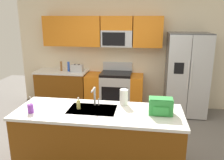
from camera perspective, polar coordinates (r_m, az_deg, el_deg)
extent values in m
plane|color=#66605B|center=(4.16, -1.08, -16.35)|extent=(9.00, 9.00, 0.00)
cube|color=beige|center=(5.74, 2.40, 6.50)|extent=(5.20, 0.10, 2.60)
cube|color=orange|center=(5.82, -12.93, 11.71)|extent=(0.70, 0.32, 0.70)
cube|color=orange|center=(5.61, -6.20, 11.88)|extent=(0.68, 0.32, 0.70)
cube|color=orange|center=(5.44, 8.88, 11.67)|extent=(0.66, 0.32, 0.70)
cube|color=#B7BABF|center=(5.49, 1.26, 10.21)|extent=(0.72, 0.32, 0.38)
cube|color=black|center=(5.34, 0.38, 10.06)|extent=(0.52, 0.01, 0.30)
cube|color=orange|center=(5.47, 1.28, 13.86)|extent=(0.72, 0.32, 0.32)
cube|color=brown|center=(5.93, -12.05, -2.18)|extent=(1.22, 0.60, 0.86)
cube|color=silver|center=(5.81, -12.30, 2.05)|extent=(1.25, 0.63, 0.04)
cube|color=#B7BABF|center=(5.61, 1.00, -2.94)|extent=(0.72, 0.60, 0.84)
cube|color=black|center=(5.32, 0.58, -3.65)|extent=(0.60, 0.01, 0.36)
cube|color=black|center=(5.49, 1.02, 1.52)|extent=(0.72, 0.60, 0.06)
cube|color=#B7BABF|center=(5.72, 1.38, 3.43)|extent=(0.72, 0.06, 0.20)
cube|color=orange|center=(5.71, -4.39, -2.68)|extent=(0.36, 0.60, 0.84)
cube|color=orange|center=(5.58, 6.11, -3.16)|extent=(0.28, 0.60, 0.84)
cube|color=#4C4F54|center=(5.46, 17.83, 1.30)|extent=(0.90, 0.70, 1.85)
cube|color=#B7BABF|center=(5.07, 15.97, 0.39)|extent=(0.44, 0.04, 1.81)
cube|color=#B7BABF|center=(5.16, 20.93, 0.19)|extent=(0.44, 0.04, 1.81)
cylinder|color=silver|center=(5.05, 18.28, 1.23)|extent=(0.02, 0.02, 0.60)
cylinder|color=silver|center=(5.06, 18.95, 1.20)|extent=(0.02, 0.02, 0.60)
cube|color=black|center=(5.00, 16.19, 2.79)|extent=(0.20, 0.00, 0.24)
cube|color=brown|center=(3.51, -3.24, -14.69)|extent=(2.33, 0.82, 0.86)
cube|color=silver|center=(3.31, -3.36, -7.93)|extent=(2.37, 0.86, 0.04)
cube|color=#B7BABF|center=(3.37, -4.87, -7.40)|extent=(0.68, 0.44, 0.03)
cube|color=#B7BABF|center=(5.61, -8.62, 2.91)|extent=(0.28, 0.16, 0.18)
cube|color=black|center=(5.61, -9.15, 3.80)|extent=(0.03, 0.11, 0.01)
cube|color=black|center=(5.58, -8.16, 3.78)|extent=(0.03, 0.11, 0.01)
cylinder|color=brown|center=(5.78, -12.41, 3.37)|extent=(0.05, 0.05, 0.23)
cylinder|color=blue|center=(5.70, -10.66, 3.28)|extent=(0.06, 0.06, 0.23)
cylinder|color=#B7BABF|center=(3.47, -4.29, -3.97)|extent=(0.03, 0.03, 0.28)
cylinder|color=#B7BABF|center=(3.34, -4.71, -2.43)|extent=(0.02, 0.20, 0.02)
cylinder|color=#B7BABF|center=(3.49, -3.29, -5.42)|extent=(0.02, 0.02, 0.10)
cylinder|color=purple|center=(3.41, -19.44, -6.64)|extent=(0.08, 0.08, 0.12)
cylinder|color=white|center=(3.36, -19.43, -4.89)|extent=(0.01, 0.03, 0.14)
cylinder|color=#D8CC66|center=(3.38, -8.27, -5.99)|extent=(0.06, 0.06, 0.13)
cylinder|color=white|center=(3.35, -8.33, -4.64)|extent=(0.02, 0.02, 0.04)
cylinder|color=white|center=(3.48, 2.92, -4.24)|extent=(0.12, 0.12, 0.24)
cube|color=green|center=(3.23, 11.91, -6.33)|extent=(0.32, 0.20, 0.22)
cube|color=#2B8238|center=(3.18, 12.03, -4.70)|extent=(0.30, 0.14, 0.03)
cube|color=green|center=(3.15, 11.98, -7.54)|extent=(0.20, 0.03, 0.11)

